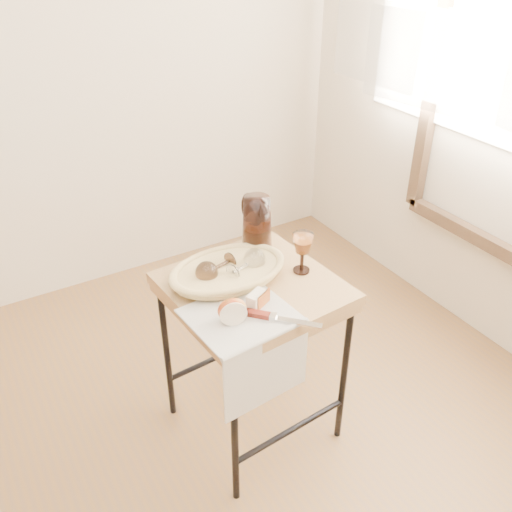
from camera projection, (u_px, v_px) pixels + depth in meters
side_table at (253, 359)px, 2.03m from camera, size 0.57×0.57×0.67m
tea_towel at (240, 315)px, 1.70m from camera, size 0.33×0.30×0.01m
bread_basket at (228, 273)px, 1.86m from camera, size 0.36×0.25×0.05m
goblet_lying_a at (217, 267)px, 1.84m from camera, size 0.14×0.11×0.08m
goblet_lying_b at (245, 265)px, 1.85m from camera, size 0.14×0.11×0.08m
pitcher at (257, 225)px, 1.97m from camera, size 0.18×0.25×0.25m
wine_goblet at (302, 253)px, 1.87m from camera, size 0.09×0.09×0.15m
apple_half at (232, 310)px, 1.65m from camera, size 0.10×0.07×0.08m
apple_wedge at (257, 299)px, 1.73m from camera, size 0.08×0.06×0.05m
table_knife at (276, 317)px, 1.67m from camera, size 0.19×0.20×0.02m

